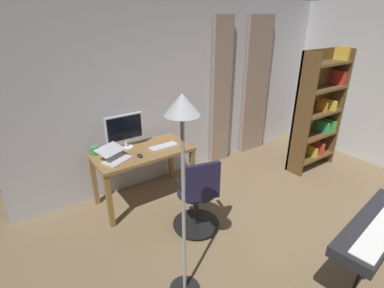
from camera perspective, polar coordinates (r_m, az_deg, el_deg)
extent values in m
plane|color=#7D6648|center=(3.51, 29.33, -22.25)|extent=(7.49, 7.49, 0.00)
cube|color=silver|center=(4.54, -0.53, 10.34)|extent=(5.34, 0.10, 2.57)
cube|color=gray|center=(5.33, 12.32, 10.66)|extent=(0.54, 0.06, 2.35)
cube|color=gray|center=(4.81, 5.71, 9.64)|extent=(0.36, 0.06, 2.35)
cube|color=olive|center=(3.85, -9.65, -1.51)|extent=(1.25, 0.65, 0.04)
cube|color=olive|center=(4.06, 0.01, -5.69)|extent=(0.06, 0.06, 0.71)
cube|color=olive|center=(3.63, -15.75, -10.73)|extent=(0.06, 0.06, 0.71)
cube|color=olive|center=(4.48, -4.13, -2.68)|extent=(0.06, 0.06, 0.71)
cube|color=olive|center=(4.10, -18.50, -6.77)|extent=(0.06, 0.06, 0.71)
cylinder|color=black|center=(3.68, 0.80, -15.18)|extent=(0.56, 0.56, 0.02)
sphere|color=black|center=(3.77, 4.57, -14.44)|extent=(0.05, 0.05, 0.05)
sphere|color=black|center=(3.89, 0.58, -12.95)|extent=(0.05, 0.05, 0.05)
sphere|color=black|center=(3.75, -3.14, -14.67)|extent=(0.05, 0.05, 0.05)
sphere|color=black|center=(3.53, -1.58, -17.58)|extent=(0.05, 0.05, 0.05)
sphere|color=black|center=(3.54, 3.56, -17.41)|extent=(0.05, 0.05, 0.05)
cylinder|color=black|center=(3.55, 0.82, -12.48)|extent=(0.06, 0.06, 0.43)
cylinder|color=#222130|center=(3.41, 0.84, -9.22)|extent=(0.53, 0.53, 0.05)
cube|color=#1D1B39|center=(3.12, 2.21, -7.43)|extent=(0.37, 0.14, 0.43)
cube|color=black|center=(3.28, -2.43, -7.92)|extent=(0.10, 0.24, 0.03)
cube|color=black|center=(3.40, 4.02, -6.65)|extent=(0.10, 0.24, 0.03)
cylinder|color=white|center=(3.97, -12.64, -0.56)|extent=(0.18, 0.18, 0.01)
cylinder|color=white|center=(3.95, -12.70, 0.12)|extent=(0.04, 0.04, 0.09)
cube|color=white|center=(3.87, -13.03, 3.11)|extent=(0.50, 0.03, 0.35)
cube|color=black|center=(3.85, -12.93, 3.04)|extent=(0.46, 0.01, 0.31)
cube|color=silver|center=(3.89, -5.54, -0.49)|extent=(0.38, 0.14, 0.02)
cube|color=silver|center=(3.63, -14.32, -3.05)|extent=(0.38, 0.33, 0.02)
cube|color=silver|center=(3.66, -15.67, -1.09)|extent=(0.38, 0.32, 0.07)
ellipsoid|color=#232328|center=(3.67, -10.12, -2.21)|extent=(0.06, 0.10, 0.04)
cylinder|color=#3D9951|center=(3.86, -18.38, -1.20)|extent=(0.09, 0.09, 0.11)
torus|color=#3D9951|center=(3.84, -19.20, -1.33)|extent=(0.07, 0.01, 0.07)
cube|color=brown|center=(5.37, 25.90, 6.32)|extent=(0.04, 0.30, 1.89)
cube|color=brown|center=(4.68, 20.59, 4.85)|extent=(0.04, 0.30, 1.89)
cube|color=brown|center=(5.09, 22.20, 6.07)|extent=(0.87, 0.04, 1.89)
cube|color=brown|center=(5.28, 22.09, -2.14)|extent=(0.80, 0.30, 0.04)
cube|color=brown|center=(5.14, 22.74, 1.65)|extent=(0.80, 0.30, 0.04)
cube|color=brown|center=(5.02, 23.42, 5.64)|extent=(0.80, 0.30, 0.04)
cube|color=brown|center=(4.92, 24.15, 9.80)|extent=(0.80, 0.30, 0.04)
cube|color=brown|center=(4.86, 24.92, 14.10)|extent=(0.80, 0.30, 0.04)
cube|color=#BE3A2F|center=(5.34, 23.10, -0.61)|extent=(0.06, 0.25, 0.20)
cube|color=green|center=(5.38, 24.92, 3.42)|extent=(0.06, 0.26, 0.17)
cube|color=orange|center=(5.04, 23.93, 6.78)|extent=(0.04, 0.18, 0.16)
cube|color=red|center=(5.19, 26.45, 11.47)|extent=(0.03, 0.23, 0.22)
cube|color=gold|center=(5.12, 27.13, 15.46)|extent=(0.05, 0.22, 0.20)
cube|color=gold|center=(5.23, 22.10, -1.28)|extent=(0.07, 0.21, 0.15)
cube|color=#33A55A|center=(5.24, 23.97, 3.08)|extent=(0.06, 0.23, 0.17)
cube|color=gold|center=(5.18, 24.98, 7.00)|extent=(0.05, 0.26, 0.15)
cylinder|color=black|center=(3.21, 30.61, -19.06)|extent=(0.39, 0.08, 0.71)
cylinder|color=black|center=(3.21, 30.61, -19.06)|extent=(0.39, 0.08, 0.71)
cube|color=#232328|center=(2.97, 32.24, -13.36)|extent=(1.20, 0.48, 0.09)
cylinder|color=#A5A5A8|center=(2.47, -1.63, -13.65)|extent=(0.03, 0.03, 1.72)
cone|color=#B7BCC1|center=(2.03, -1.94, 7.74)|extent=(0.26, 0.26, 0.16)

